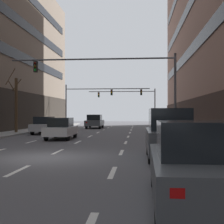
{
  "coord_description": "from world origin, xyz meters",
  "views": [
    {
      "loc": [
        3.93,
        -12.78,
        1.88
      ],
      "look_at": [
        0.91,
        22.4,
        2.03
      ],
      "focal_mm": 49.44,
      "sensor_mm": 36.0,
      "label": 1
    }
  ],
  "objects_px": {
    "traffic_signal_1": "(97,96)",
    "street_tree_1": "(16,104)",
    "car_parked_1": "(169,134)",
    "pedestrian_1": "(179,123)",
    "car_driving_2": "(95,122)",
    "traffic_signal_0": "(119,76)",
    "traffic_signal_2": "(133,99)",
    "car_driving_1": "(45,125)",
    "car_driving_0": "(61,129)",
    "car_parked_0": "(199,164)"
  },
  "relations": [
    {
      "from": "car_parked_0",
      "to": "pedestrian_1",
      "type": "distance_m",
      "value": 20.39
    },
    {
      "from": "car_driving_1",
      "to": "traffic_signal_2",
      "type": "xyz_separation_m",
      "value": [
        7.59,
        23.45,
        3.52
      ]
    },
    {
      "from": "traffic_signal_0",
      "to": "pedestrian_1",
      "type": "bearing_deg",
      "value": 37.68
    },
    {
      "from": "traffic_signal_2",
      "to": "car_parked_0",
      "type": "bearing_deg",
      "value": -87.16
    },
    {
      "from": "pedestrian_1",
      "to": "car_parked_1",
      "type": "bearing_deg",
      "value": -99.13
    },
    {
      "from": "car_parked_1",
      "to": "traffic_signal_2",
      "type": "bearing_deg",
      "value": 93.31
    },
    {
      "from": "car_driving_2",
      "to": "car_parked_0",
      "type": "xyz_separation_m",
      "value": [
        6.73,
        -31.94,
        0.0
      ]
    },
    {
      "from": "car_driving_0",
      "to": "car_parked_1",
      "type": "bearing_deg",
      "value": -53.31
    },
    {
      "from": "traffic_signal_1",
      "to": "pedestrian_1",
      "type": "bearing_deg",
      "value": -61.65
    },
    {
      "from": "car_driving_1",
      "to": "car_parked_1",
      "type": "distance_m",
      "value": 17.67
    },
    {
      "from": "traffic_signal_2",
      "to": "traffic_signal_1",
      "type": "bearing_deg",
      "value": -127.27
    },
    {
      "from": "car_parked_0",
      "to": "traffic_signal_0",
      "type": "bearing_deg",
      "value": 99.23
    },
    {
      "from": "car_parked_0",
      "to": "car_driving_0",
      "type": "bearing_deg",
      "value": 113.79
    },
    {
      "from": "car_driving_0",
      "to": "car_parked_1",
      "type": "relative_size",
      "value": 0.98
    },
    {
      "from": "car_driving_2",
      "to": "car_parked_1",
      "type": "bearing_deg",
      "value": -75.27
    },
    {
      "from": "car_parked_1",
      "to": "traffic_signal_0",
      "type": "bearing_deg",
      "value": 104.8
    },
    {
      "from": "street_tree_1",
      "to": "car_driving_2",
      "type": "bearing_deg",
      "value": 62.34
    },
    {
      "from": "car_driving_0",
      "to": "street_tree_1",
      "type": "distance_m",
      "value": 8.1
    },
    {
      "from": "traffic_signal_0",
      "to": "traffic_signal_1",
      "type": "distance_m",
      "value": 21.87
    },
    {
      "from": "car_driving_2",
      "to": "traffic_signal_1",
      "type": "bearing_deg",
      "value": 94.99
    },
    {
      "from": "car_parked_0",
      "to": "traffic_signal_0",
      "type": "distance_m",
      "value": 17.12
    },
    {
      "from": "car_driving_2",
      "to": "traffic_signal_0",
      "type": "distance_m",
      "value": 16.44
    },
    {
      "from": "car_driving_2",
      "to": "traffic_signal_0",
      "type": "bearing_deg",
      "value": -75.31
    },
    {
      "from": "car_driving_2",
      "to": "car_parked_1",
      "type": "distance_m",
      "value": 26.48
    },
    {
      "from": "traffic_signal_0",
      "to": "car_driving_2",
      "type": "bearing_deg",
      "value": 104.69
    },
    {
      "from": "car_driving_0",
      "to": "car_driving_1",
      "type": "height_order",
      "value": "car_driving_1"
    },
    {
      "from": "car_driving_1",
      "to": "pedestrian_1",
      "type": "xyz_separation_m",
      "value": [
        12.04,
        -0.77,
        0.26
      ]
    },
    {
      "from": "car_driving_1",
      "to": "car_parked_0",
      "type": "height_order",
      "value": "car_parked_0"
    },
    {
      "from": "car_driving_1",
      "to": "pedestrian_1",
      "type": "height_order",
      "value": "pedestrian_1"
    },
    {
      "from": "car_driving_0",
      "to": "car_driving_1",
      "type": "xyz_separation_m",
      "value": [
        -2.96,
        5.53,
        0.0
      ]
    },
    {
      "from": "car_driving_0",
      "to": "pedestrian_1",
      "type": "relative_size",
      "value": 2.7
    },
    {
      "from": "car_parked_1",
      "to": "pedestrian_1",
      "type": "bearing_deg",
      "value": 80.87
    },
    {
      "from": "traffic_signal_0",
      "to": "car_parked_0",
      "type": "bearing_deg",
      "value": -80.77
    },
    {
      "from": "traffic_signal_0",
      "to": "traffic_signal_2",
      "type": "bearing_deg",
      "value": 89.04
    },
    {
      "from": "traffic_signal_0",
      "to": "car_parked_1",
      "type": "bearing_deg",
      "value": -75.2
    },
    {
      "from": "street_tree_1",
      "to": "pedestrian_1",
      "type": "bearing_deg",
      "value": -2.76
    },
    {
      "from": "traffic_signal_1",
      "to": "street_tree_1",
      "type": "xyz_separation_m",
      "value": [
        -5.23,
        -16.88,
        -1.65
      ]
    },
    {
      "from": "car_driving_2",
      "to": "street_tree_1",
      "type": "xyz_separation_m",
      "value": [
        -5.74,
        -10.96,
        1.91
      ]
    },
    {
      "from": "car_parked_0",
      "to": "traffic_signal_2",
      "type": "height_order",
      "value": "traffic_signal_2"
    },
    {
      "from": "car_driving_2",
      "to": "street_tree_1",
      "type": "distance_m",
      "value": 12.52
    },
    {
      "from": "traffic_signal_0",
      "to": "street_tree_1",
      "type": "bearing_deg",
      "value": 155.3
    },
    {
      "from": "traffic_signal_0",
      "to": "pedestrian_1",
      "type": "distance_m",
      "value": 7.2
    },
    {
      "from": "car_parked_0",
      "to": "car_parked_1",
      "type": "distance_m",
      "value": 6.33
    },
    {
      "from": "car_driving_0",
      "to": "traffic_signal_0",
      "type": "xyz_separation_m",
      "value": [
        4.16,
        0.96,
        3.89
      ]
    },
    {
      "from": "traffic_signal_2",
      "to": "street_tree_1",
      "type": "height_order",
      "value": "street_tree_1"
    },
    {
      "from": "car_driving_1",
      "to": "pedestrian_1",
      "type": "distance_m",
      "value": 12.07
    },
    {
      "from": "car_driving_1",
      "to": "traffic_signal_2",
      "type": "height_order",
      "value": "traffic_signal_2"
    },
    {
      "from": "car_parked_0",
      "to": "street_tree_1",
      "type": "distance_m",
      "value": 24.48
    },
    {
      "from": "car_driving_2",
      "to": "car_parked_0",
      "type": "relative_size",
      "value": 0.99
    },
    {
      "from": "car_parked_0",
      "to": "traffic_signal_2",
      "type": "distance_m",
      "value": 44.67
    }
  ]
}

